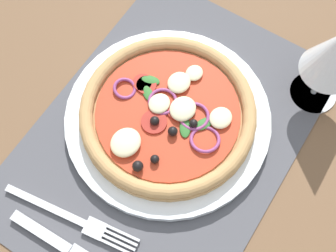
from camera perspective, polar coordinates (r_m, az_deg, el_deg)
name	(u,v)px	position (r cm, az deg, el deg)	size (l,w,h in cm)	color
ground_plane	(165,141)	(63.35, -0.31, -1.83)	(190.00, 140.00, 2.40)	brown
placemat	(165,137)	(62.06, -0.32, -1.35)	(44.51, 31.55, 0.40)	#4C4C51
plate	(168,119)	(62.23, -0.02, 0.90)	(27.15, 27.15, 1.21)	white
pizza	(168,113)	(60.67, -0.02, 1.54)	(22.92, 22.92, 2.68)	tan
fork	(78,221)	(59.35, -10.87, -11.17)	(4.04, 18.03, 0.44)	silver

